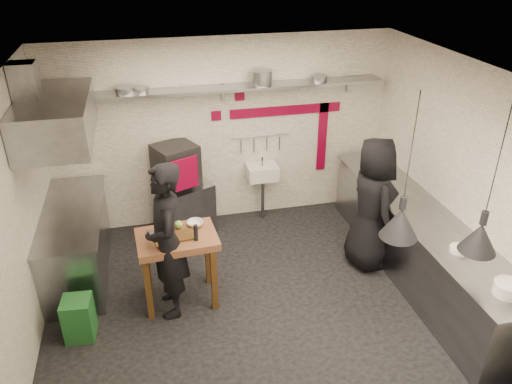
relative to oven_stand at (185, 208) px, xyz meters
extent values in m
plane|color=black|center=(0.68, -1.75, -0.40)|extent=(5.00, 5.00, 0.00)
plane|color=beige|center=(0.68, -1.75, 2.40)|extent=(5.00, 5.00, 0.00)
cube|color=white|center=(0.68, 0.35, 1.00)|extent=(5.00, 0.04, 2.80)
cube|color=white|center=(0.68, -3.85, 1.00)|extent=(5.00, 0.04, 2.80)
cube|color=white|center=(-1.82, -1.75, 1.00)|extent=(0.04, 4.20, 2.80)
cube|color=white|center=(3.18, -1.75, 1.00)|extent=(0.04, 4.20, 2.80)
cube|color=maroon|center=(1.63, 0.33, 1.28)|extent=(1.70, 0.02, 0.14)
cube|color=maroon|center=(2.23, 0.33, 0.80)|extent=(0.14, 0.02, 1.10)
cube|color=maroon|center=(0.93, 0.33, 1.55)|extent=(0.14, 0.02, 0.14)
cube|color=maroon|center=(0.58, 0.33, 1.28)|extent=(0.14, 0.02, 0.14)
cube|color=slate|center=(0.68, 0.17, 1.72)|extent=(4.60, 0.34, 0.04)
cube|color=slate|center=(-1.22, 0.32, 1.62)|extent=(0.04, 0.06, 0.24)
cube|color=slate|center=(0.68, 0.32, 1.62)|extent=(0.04, 0.06, 0.24)
cube|color=slate|center=(2.58, 0.32, 1.62)|extent=(0.04, 0.06, 0.24)
cylinder|color=slate|center=(-0.64, 0.17, 1.79)|extent=(0.32, 0.32, 0.09)
cylinder|color=slate|center=(-0.46, 0.17, 1.78)|extent=(0.27, 0.27, 0.07)
cylinder|color=slate|center=(1.21, 0.17, 1.84)|extent=(0.34, 0.34, 0.20)
cylinder|color=slate|center=(2.05, 0.17, 1.78)|extent=(0.25, 0.25, 0.08)
cube|color=slate|center=(0.00, 0.00, 0.00)|extent=(0.91, 0.88, 0.80)
cube|color=black|center=(-0.07, 0.07, 0.69)|extent=(0.72, 0.70, 0.58)
cube|color=maroon|center=(-0.01, -0.29, 0.69)|extent=(0.44, 0.22, 0.46)
cube|color=black|center=(0.00, -0.25, 0.69)|extent=(0.36, 0.18, 0.34)
cube|color=silver|center=(1.23, 0.17, 0.38)|extent=(0.46, 0.34, 0.22)
cylinder|color=slate|center=(1.23, 0.17, 0.56)|extent=(0.03, 0.03, 0.14)
cylinder|color=slate|center=(1.23, 0.13, -0.06)|extent=(0.06, 0.06, 0.66)
cylinder|color=slate|center=(1.23, 0.31, 0.92)|extent=(0.90, 0.02, 0.02)
cube|color=slate|center=(2.83, -1.75, 0.05)|extent=(0.70, 3.80, 0.90)
cube|color=slate|center=(2.83, -1.75, 0.52)|extent=(0.76, 3.90, 0.03)
cylinder|color=silver|center=(2.80, -3.35, 0.60)|extent=(0.34, 0.34, 0.13)
cylinder|color=silver|center=(2.78, -2.60, 0.56)|extent=(0.26, 0.26, 0.05)
cube|color=slate|center=(-1.47, -0.70, 0.05)|extent=(0.70, 1.90, 0.90)
cube|color=slate|center=(-1.47, -0.70, 0.52)|extent=(0.76, 2.00, 0.03)
cube|color=slate|center=(-1.42, -0.70, 1.75)|extent=(0.78, 1.60, 0.50)
cube|color=slate|center=(-1.67, -0.70, 2.15)|extent=(0.28, 0.28, 0.50)
cube|color=#1A5522|center=(-1.38, -1.95, -0.15)|extent=(0.34, 0.34, 0.50)
cube|color=#472D13|center=(-0.19, -1.59, 0.53)|extent=(0.35, 0.26, 0.02)
cylinder|color=black|center=(-0.01, -1.70, 0.62)|extent=(0.05, 0.05, 0.20)
sphere|color=gold|center=(-0.43, -1.75, 0.56)|extent=(0.11, 0.11, 0.08)
sphere|color=gold|center=(-0.36, -1.78, 0.56)|extent=(0.08, 0.08, 0.07)
sphere|color=#779B43|center=(-0.18, -1.41, 0.57)|extent=(0.11, 0.11, 0.10)
cube|color=slate|center=(-0.48, -1.47, 0.54)|extent=(0.18, 0.13, 0.03)
imported|color=silver|center=(0.02, -1.39, 0.55)|extent=(0.24, 0.24, 0.06)
imported|color=black|center=(-0.34, -1.71, 0.55)|extent=(0.48, 0.71, 1.90)
imported|color=black|center=(2.31, -1.36, 0.51)|extent=(0.60, 0.90, 1.82)
camera|label=1|loc=(-0.43, -6.52, 3.65)|focal=35.00mm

